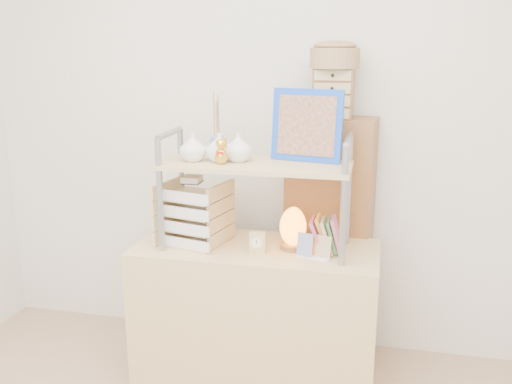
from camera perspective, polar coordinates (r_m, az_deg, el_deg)
room_shell at (r=1.87m, az=-5.56°, el=13.60°), size 3.42×3.41×2.61m
desk at (r=2.97m, az=-0.01°, el=-12.27°), size 1.20×0.50×0.75m
cabinet at (r=3.15m, az=7.27°, el=-4.88°), size 0.47×0.29×1.35m
hutch at (r=2.72m, az=-0.27°, el=3.05°), size 0.90×0.34×0.77m
letter_tray at (r=2.85m, az=-6.29°, el=-2.44°), size 0.33×0.32×0.34m
salt_lamp at (r=2.77m, az=3.71°, el=-3.59°), size 0.14×0.13×0.21m
desk_clock at (r=2.72m, az=0.13°, el=-5.08°), size 0.08×0.04×0.11m
postcard_stand at (r=2.69m, az=5.75°, el=-5.88°), size 0.17×0.09×0.12m
drawer_chest at (r=2.95m, az=7.74°, el=9.75°), size 0.20×0.16×0.25m
woven_basket at (r=2.94m, az=7.87°, el=13.15°), size 0.25×0.25×0.10m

